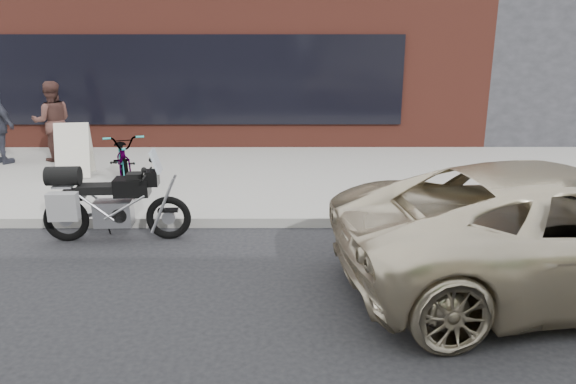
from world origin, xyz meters
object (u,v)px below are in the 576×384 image
at_px(minivan, 566,230).
at_px(cafe_patron_left, 53,121).
at_px(motorcycle, 106,203).
at_px(sandwich_sign, 74,149).
at_px(bicycle_front, 124,159).

bearing_deg(minivan, cafe_patron_left, 46.66).
relative_size(minivan, cafe_patron_left, 3.12).
height_order(motorcycle, minivan, minivan).
bearing_deg(sandwich_sign, minivan, -39.46).
height_order(minivan, bicycle_front, minivan).
bearing_deg(motorcycle, bicycle_front, 96.06).
bearing_deg(motorcycle, minivan, -18.30).
bearing_deg(bicycle_front, minivan, -51.40).
bearing_deg(sandwich_sign, motorcycle, -70.33).
bearing_deg(cafe_patron_left, minivan, 123.39).
bearing_deg(cafe_patron_left, motorcycle, 98.33).
distance_m(bicycle_front, cafe_patron_left, 2.83).
distance_m(motorcycle, bicycle_front, 2.27).
height_order(motorcycle, sandwich_sign, motorcycle).
relative_size(motorcycle, sandwich_sign, 2.04).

